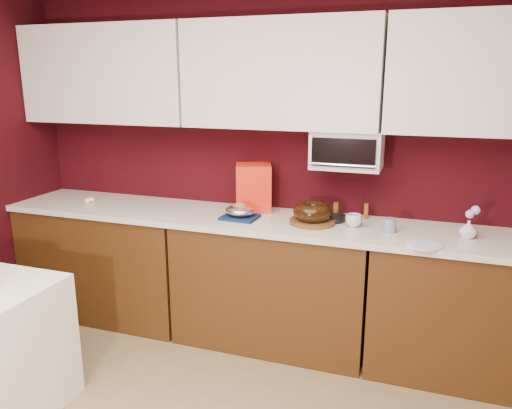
{
  "coord_description": "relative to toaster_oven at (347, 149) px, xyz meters",
  "views": [
    {
      "loc": [
        0.95,
        -1.16,
        1.84
      ],
      "look_at": [
        -0.09,
        1.84,
        1.02
      ],
      "focal_mm": 35.0,
      "sensor_mm": 36.0,
      "label": 1
    }
  ],
  "objects": [
    {
      "name": "wall_back",
      "position": [
        -0.45,
        0.15,
        -0.12
      ],
      "size": [
        4.0,
        0.02,
        2.5
      ],
      "primitive_type": "cube",
      "color": "#34070B",
      "rests_on": "floor"
    },
    {
      "name": "base_cabinet_left",
      "position": [
        -1.78,
        -0.17,
        -0.95
      ],
      "size": [
        1.31,
        0.58,
        0.86
      ],
      "primitive_type": "cube",
      "color": "#48290E",
      "rests_on": "floor"
    },
    {
      "name": "base_cabinet_center",
      "position": [
        -0.45,
        -0.17,
        -0.95
      ],
      "size": [
        1.31,
        0.58,
        0.86
      ],
      "primitive_type": "cube",
      "color": "#48290E",
      "rests_on": "floor"
    },
    {
      "name": "base_cabinet_right",
      "position": [
        0.88,
        -0.17,
        -0.95
      ],
      "size": [
        1.31,
        0.58,
        0.86
      ],
      "primitive_type": "cube",
      "color": "#48290E",
      "rests_on": "floor"
    },
    {
      "name": "countertop",
      "position": [
        -0.45,
        -0.17,
        -0.49
      ],
      "size": [
        4.0,
        0.62,
        0.04
      ],
      "primitive_type": "cube",
      "color": "silver",
      "rests_on": "base_cabinet_center"
    },
    {
      "name": "upper_cabinet_left",
      "position": [
        -1.78,
        -0.02,
        0.48
      ],
      "size": [
        1.31,
        0.33,
        0.7
      ],
      "primitive_type": "cube",
      "color": "white",
      "rests_on": "wall_back"
    },
    {
      "name": "upper_cabinet_center",
      "position": [
        -0.45,
        -0.02,
        0.48
      ],
      "size": [
        1.31,
        0.33,
        0.7
      ],
      "primitive_type": "cube",
      "color": "white",
      "rests_on": "wall_back"
    },
    {
      "name": "upper_cabinet_right",
      "position": [
        0.88,
        -0.02,
        0.48
      ],
      "size": [
        1.31,
        0.33,
        0.7
      ],
      "primitive_type": "cube",
      "color": "white",
      "rests_on": "wall_back"
    },
    {
      "name": "toaster_oven",
      "position": [
        0.0,
        0.0,
        0.0
      ],
      "size": [
        0.45,
        0.3,
        0.25
      ],
      "primitive_type": "cube",
      "color": "white",
      "rests_on": "upper_cabinet_center"
    },
    {
      "name": "toaster_oven_door",
      "position": [
        0.0,
        -0.16,
        0.0
      ],
      "size": [
        0.4,
        0.02,
        0.18
      ],
      "primitive_type": "cube",
      "color": "black",
      "rests_on": "toaster_oven"
    },
    {
      "name": "toaster_oven_handle",
      "position": [
        0.0,
        -0.18,
        -0.07
      ],
      "size": [
        0.42,
        0.02,
        0.02
      ],
      "primitive_type": "cylinder",
      "rotation": [
        0.0,
        1.57,
        0.0
      ],
      "color": "silver",
      "rests_on": "toaster_oven"
    },
    {
      "name": "cake_base",
      "position": [
        -0.18,
        -0.18,
        -0.46
      ],
      "size": [
        0.38,
        0.38,
        0.03
      ],
      "primitive_type": "cylinder",
      "rotation": [
        0.0,
        0.0,
        0.31
      ],
      "color": "brown",
      "rests_on": "countertop"
    },
    {
      "name": "bundt_cake",
      "position": [
        -0.18,
        -0.18,
        -0.39
      ],
      "size": [
        0.25,
        0.25,
        0.1
      ],
      "primitive_type": "torus",
      "rotation": [
        0.0,
        0.0,
        0.0
      ],
      "color": "black",
      "rests_on": "cake_base"
    },
    {
      "name": "navy_towel",
      "position": [
        -0.67,
        -0.22,
        -0.47
      ],
      "size": [
        0.25,
        0.21,
        0.02
      ],
      "primitive_type": "cube",
      "rotation": [
        0.0,
        0.0,
        -0.05
      ],
      "color": "#122445",
      "rests_on": "countertop"
    },
    {
      "name": "foil_ham_nest",
      "position": [
        -0.67,
        -0.22,
        -0.42
      ],
      "size": [
        0.24,
        0.22,
        0.07
      ],
      "primitive_type": "ellipsoid",
      "rotation": [
        0.0,
        0.0,
        -0.3
      ],
      "color": "white",
      "rests_on": "navy_towel"
    },
    {
      "name": "roasted_ham",
      "position": [
        -0.67,
        -0.22,
        -0.4
      ],
      "size": [
        0.12,
        0.11,
        0.06
      ],
      "primitive_type": "ellipsoid",
      "rotation": [
        0.0,
        0.0,
        -0.28
      ],
      "color": "#A66F4C",
      "rests_on": "foil_ham_nest"
    },
    {
      "name": "pandoro_box",
      "position": [
        -0.66,
        0.02,
        -0.31
      ],
      "size": [
        0.31,
        0.3,
        0.34
      ],
      "primitive_type": "cube",
      "rotation": [
        0.0,
        0.0,
        0.36
      ],
      "color": "red",
      "rests_on": "countertop"
    },
    {
      "name": "dark_pan",
      "position": [
        -0.09,
        -0.06,
        -0.46
      ],
      "size": [
        0.25,
        0.25,
        0.04
      ],
      "primitive_type": "cylinder",
      "rotation": [
        0.0,
        0.0,
        0.25
      ],
      "color": "black",
      "rests_on": "countertop"
    },
    {
      "name": "coffee_mug",
      "position": [
        0.09,
        -0.16,
        -0.43
      ],
      "size": [
        0.12,
        0.12,
        0.1
      ],
      "primitive_type": "imported",
      "rotation": [
        0.0,
        0.0,
        0.5
      ],
      "color": "silver",
      "rests_on": "countertop"
    },
    {
      "name": "blue_jar",
      "position": [
        0.32,
        -0.21,
        -0.43
      ],
      "size": [
        0.09,
        0.09,
        0.09
      ],
      "primitive_type": "cylinder",
      "rotation": [
        0.0,
        0.0,
        -0.29
      ],
      "color": "navy",
      "rests_on": "countertop"
    },
    {
      "name": "flower_vase",
      "position": [
        0.77,
        -0.17,
        -0.41
      ],
      "size": [
        0.1,
        0.1,
        0.12
      ],
      "primitive_type": "imported",
      "rotation": [
        0.0,
        0.0,
        0.23
      ],
      "color": "silver",
      "rests_on": "countertop"
    },
    {
      "name": "flower_pink",
      "position": [
        0.77,
        -0.17,
        -0.33
      ],
      "size": [
        0.05,
        0.05,
        0.05
      ],
      "primitive_type": "sphere",
      "color": "#FF93C1",
      "rests_on": "flower_vase"
    },
    {
      "name": "flower_blue",
      "position": [
        0.8,
        -0.15,
        -0.3
      ],
      "size": [
        0.05,
        0.05,
        0.05
      ],
      "primitive_type": "sphere",
      "color": "#9AC9F7",
      "rests_on": "flower_vase"
    },
    {
      "name": "china_plate",
      "position": [
        0.52,
        -0.41,
        -0.47
      ],
      "size": [
        0.2,
        0.2,
        0.01
      ],
      "primitive_type": "cylinder",
      "rotation": [
        0.0,
        0.0,
        -0.01
      ],
      "color": "white",
      "rests_on": "countertop"
    },
    {
      "name": "amber_bottle",
      "position": [
        -0.06,
        0.02,
        -0.42
      ],
      "size": [
        0.04,
        0.04,
        0.1
      ],
      "primitive_type": "cylinder",
      "rotation": [
        0.0,
        0.0,
        0.32
      ],
      "color": "#8F541A",
      "rests_on": "countertop"
    },
    {
      "name": "egg_left",
      "position": [
        -1.92,
        -0.21,
        -0.46
      ],
      "size": [
        0.06,
        0.06,
        0.04
      ],
      "primitive_type": "ellipsoid",
      "rotation": [
        0.0,
        0.0,
        -0.39
      ],
      "color": "white",
      "rests_on": "countertop"
    },
    {
      "name": "egg_right",
      "position": [
        -1.91,
        -0.17,
        -0.45
      ],
      "size": [
        0.06,
        0.05,
        0.04
      ],
      "primitive_type": "ellipsoid",
      "rotation": [
        0.0,
        0.0,
        -0.13
      ],
      "color": "white",
      "rests_on": "countertop"
    },
    {
      "name": "amber_bottle_tall",
      "position": [
        0.14,
        0.06,
        -0.42
      ],
      "size": [
        0.03,
        0.03,
        0.11
      ],
      "primitive_type": "cylinder",
      "rotation": [
        0.0,
        0.0,
        0.02
      ],
      "color": "brown",
      "rests_on": "countertop"
    }
  ]
}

